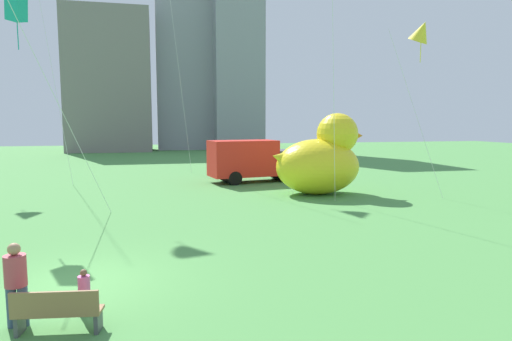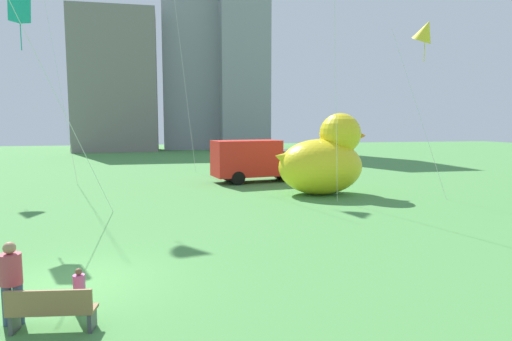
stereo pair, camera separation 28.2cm
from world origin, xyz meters
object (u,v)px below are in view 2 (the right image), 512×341
(person_child, at_px, (79,289))
(box_truck, at_px, (256,161))
(kite_yellow, at_px, (425,31))
(park_bench, at_px, (51,309))
(kite_teal, at_px, (20,9))
(giant_inflatable_duck, at_px, (324,160))
(person_adult, at_px, (11,279))

(person_child, xyz_separation_m, box_truck, (7.99, 19.47, 0.89))
(kite_yellow, bearing_deg, park_bench, -140.59)
(person_child, distance_m, kite_teal, 13.88)
(park_bench, relative_size, giant_inflatable_duck, 0.30)
(kite_teal, bearing_deg, person_child, -70.19)
(person_adult, height_order, person_child, person_adult)
(park_bench, xyz_separation_m, box_truck, (8.37, 20.22, 0.97))
(person_adult, xyz_separation_m, box_truck, (9.22, 19.68, 0.50))
(park_bench, relative_size, kite_teal, 0.18)
(kite_teal, bearing_deg, park_bench, -73.16)
(person_child, bearing_deg, kite_yellow, 38.50)
(park_bench, height_order, giant_inflatable_duck, giant_inflatable_duck)
(person_adult, distance_m, kite_yellow, 23.30)
(park_bench, distance_m, kite_yellow, 23.16)
(person_child, distance_m, kite_yellow, 22.42)
(person_adult, xyz_separation_m, kite_teal, (-2.58, 10.80, 7.74))
(giant_inflatable_duck, height_order, kite_teal, kite_teal)
(kite_teal, bearing_deg, giant_inflatable_duck, 11.97)
(park_bench, bearing_deg, giant_inflatable_duck, 52.50)
(giant_inflatable_duck, height_order, kite_yellow, kite_yellow)
(park_bench, distance_m, person_adult, 1.11)
(kite_yellow, xyz_separation_m, kite_teal, (-20.03, -2.31, -0.42))
(person_child, bearing_deg, giant_inflatable_duck, 52.01)
(giant_inflatable_duck, relative_size, kite_yellow, 0.56)
(person_adult, height_order, box_truck, box_truck)
(box_truck, distance_m, kite_teal, 16.45)
(person_adult, xyz_separation_m, kite_yellow, (17.45, 13.10, 8.16))
(person_child, relative_size, box_truck, 0.16)
(park_bench, height_order, box_truck, box_truck)
(park_bench, distance_m, person_child, 0.84)
(park_bench, xyz_separation_m, person_child, (0.39, 0.74, 0.08))
(person_child, height_order, kite_yellow, kite_yellow)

